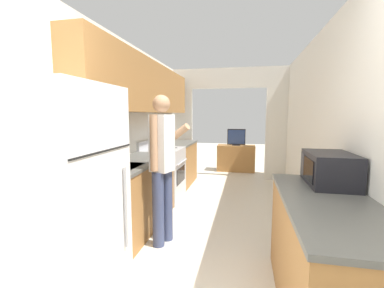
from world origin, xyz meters
The scene contains 12 objects.
wall_left centered at (-1.23, 2.36, 1.54)m, with size 0.38×7.35×2.50m.
wall_right centered at (1.31, 1.88, 1.25)m, with size 0.06×7.35×2.50m.
wall_far_with_doorway centered at (0.00, 4.98, 1.44)m, with size 2.97×0.06×2.50m.
counter_left centered at (-0.98, 2.87, 0.44)m, with size 0.62×3.72×0.88m.
counter_right centered at (0.98, 0.92, 0.44)m, with size 0.62×1.51×0.88m.
refrigerator centered at (-0.92, 0.68, 0.84)m, with size 0.75×0.79×1.68m.
range_oven centered at (-0.98, 3.22, 0.45)m, with size 0.66×0.77×1.02m.
person centered at (-0.50, 1.74, 0.90)m, with size 0.53×0.44×1.68m.
microwave centered at (1.09, 1.35, 1.02)m, with size 0.35×0.53×0.27m.
tv_cabinet centered at (0.17, 5.73, 0.34)m, with size 0.95×0.42×0.67m.
television centered at (0.17, 5.69, 0.88)m, with size 0.45×0.16×0.42m.
knife centered at (-0.95, 3.77, 0.89)m, with size 0.11×0.32×0.02m.
Camera 1 is at (0.40, -0.93, 1.47)m, focal length 24.00 mm.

